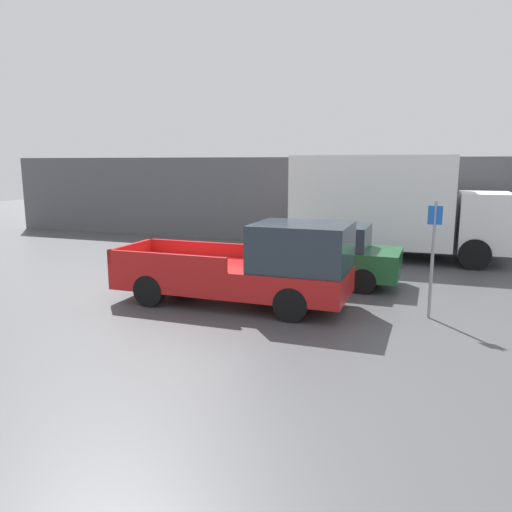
{
  "coord_description": "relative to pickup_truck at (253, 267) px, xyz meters",
  "views": [
    {
      "loc": [
        5.97,
        -11.78,
        3.39
      ],
      "look_at": [
        1.72,
        0.08,
        1.02
      ],
      "focal_mm": 35.0,
      "sensor_mm": 36.0,
      "label": 1
    }
  ],
  "objects": [
    {
      "name": "ground_plane",
      "position": [
        -2.01,
        0.92,
        -0.95
      ],
      "size": [
        60.0,
        60.0,
        0.0
      ],
      "primitive_type": "plane",
      "color": "#4C4C4F"
    },
    {
      "name": "building_wall",
      "position": [
        -2.01,
        9.45,
        0.85
      ],
      "size": [
        28.0,
        0.15,
        3.59
      ],
      "color": "#56565B",
      "rests_on": "ground"
    },
    {
      "name": "pickup_truck",
      "position": [
        0.0,
        0.0,
        0.0
      ],
      "size": [
        5.64,
        1.98,
        2.03
      ],
      "color": "red",
      "rests_on": "ground"
    },
    {
      "name": "car",
      "position": [
        0.97,
        2.84,
        -0.11
      ],
      "size": [
        4.52,
        1.85,
        1.68
      ],
      "color": "#1E592D",
      "rests_on": "ground"
    },
    {
      "name": "delivery_truck",
      "position": [
        2.39,
        7.33,
        0.98
      ],
      "size": [
        7.26,
        2.51,
        3.62
      ],
      "color": "white",
      "rests_on": "ground"
    },
    {
      "name": "parking_sign",
      "position": [
        3.99,
        0.42,
        0.5
      ],
      "size": [
        0.3,
        0.07,
        2.58
      ],
      "color": "gray",
      "rests_on": "ground"
    }
  ]
}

